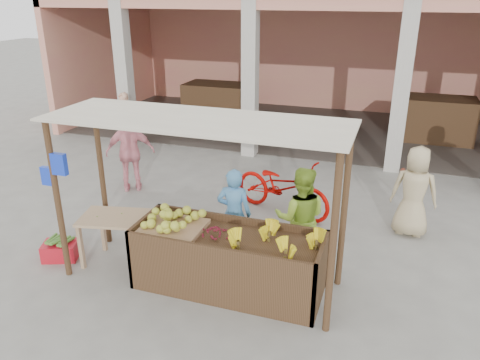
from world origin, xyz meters
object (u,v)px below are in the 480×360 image
at_px(side_table, 116,225).
at_px(vendor_green, 300,216).
at_px(fruit_stall, 228,263).
at_px(red_crate, 61,250).
at_px(vendor_blue, 234,211).
at_px(motorcycle, 282,186).

xyz_separation_m(side_table, vendor_green, (2.60, 0.85, 0.17)).
relative_size(fruit_stall, side_table, 2.32).
bearing_deg(side_table, fruit_stall, -13.91).
distance_m(fruit_stall, red_crate, 2.76).
relative_size(side_table, vendor_blue, 0.72).
bearing_deg(fruit_stall, motorcycle, 87.43).
xyz_separation_m(red_crate, vendor_green, (3.55, 1.00, 0.70)).
height_order(side_table, motorcycle, motorcycle).
relative_size(fruit_stall, vendor_blue, 1.66).
relative_size(side_table, vendor_green, 0.67).
bearing_deg(red_crate, vendor_blue, -1.07).
distance_m(fruit_stall, motorcycle, 2.60).
height_order(red_crate, vendor_blue, vendor_blue).
relative_size(side_table, motorcycle, 0.54).
bearing_deg(red_crate, motorcycle, 22.02).
bearing_deg(fruit_stall, side_table, 178.76).
bearing_deg(vendor_green, vendor_blue, -6.38).
distance_m(fruit_stall, vendor_blue, 0.94).
xyz_separation_m(side_table, red_crate, (-0.96, -0.15, -0.54)).
xyz_separation_m(vendor_green, motorcycle, (-0.69, 1.71, -0.29)).
xyz_separation_m(side_table, vendor_blue, (1.59, 0.79, 0.11)).
height_order(vendor_blue, vendor_green, vendor_green).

